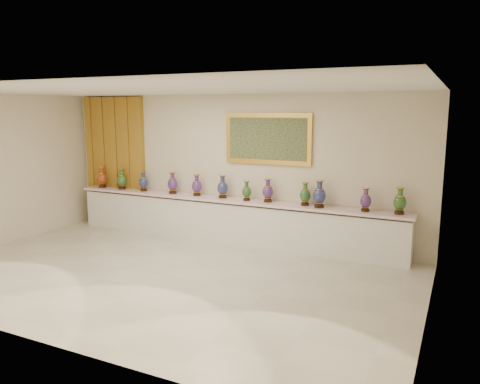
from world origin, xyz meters
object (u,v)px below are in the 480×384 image
object	(u,v)px
vase_1	(122,180)
counter	(228,221)
vase_0	(102,178)
vase_2	(144,182)

from	to	relation	value
vase_1	counter	bearing A→B (deg)	0.49
vase_0	vase_2	bearing A→B (deg)	0.95
vase_0	counter	bearing A→B (deg)	0.56
counter	vase_1	distance (m)	2.79
counter	vase_1	bearing A→B (deg)	-179.51
vase_0	vase_1	world-z (taller)	vase_0
counter	vase_0	xyz separation A→B (m)	(-3.27, -0.03, 0.68)
vase_2	counter	bearing A→B (deg)	0.35
vase_2	vase_0	bearing A→B (deg)	-179.05
counter	vase_1	world-z (taller)	vase_1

